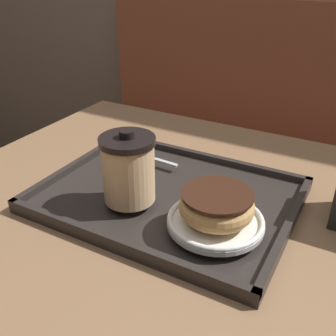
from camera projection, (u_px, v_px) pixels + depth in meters
The scene contains 7 objects.
booth_bench at pixel (228, 180), 1.62m from camera, with size 1.19×0.44×1.00m.
cafe_table at pixel (151, 287), 0.77m from camera, with size 0.81×0.81×0.75m.
serving_tray at pixel (168, 197), 0.68m from camera, with size 0.42×0.32×0.02m.
coffee_cup_front at pixel (128, 169), 0.62m from camera, with size 0.09×0.09×0.12m.
plate_with_chocolate_donut at pixel (215, 221), 0.58m from camera, with size 0.14×0.14×0.01m.
donut_chocolate_glazed at pixel (217, 205), 0.57m from camera, with size 0.11×0.11×0.04m.
spoon at pixel (130, 151), 0.80m from camera, with size 0.15×0.03×0.01m.
Camera 1 is at (0.30, -0.48, 1.13)m, focal length 42.00 mm.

